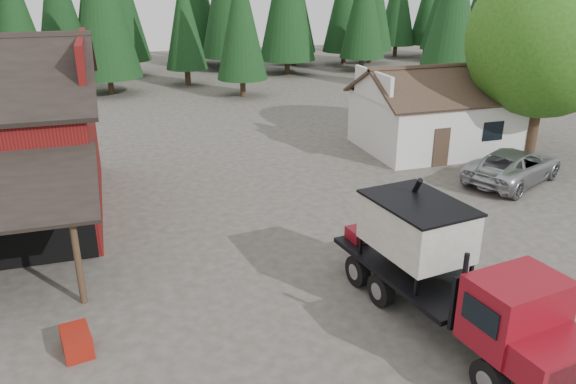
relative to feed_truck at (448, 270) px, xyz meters
name	(u,v)px	position (x,y,z in m)	size (l,w,h in m)	color
ground	(283,308)	(-4.00, 2.18, -1.75)	(120.00, 120.00, 0.00)	#454036
farmhouse	(436,118)	(9.00, 15.17, -0.09)	(8.60, 6.42, 4.65)	silver
deciduous_tree	(547,44)	(13.01, 12.15, 4.16)	(8.00, 8.00, 10.20)	#382619
conifer_backdrop	(153,76)	(-4.00, 44.18, -1.75)	(76.00, 16.00, 16.00)	#103217
near_pine_b	(241,20)	(2.00, 32.18, 4.14)	(3.96, 3.96, 10.40)	#382619
near_pine_c	(454,5)	(18.00, 28.18, 5.14)	(4.84, 4.84, 12.40)	#382619
feed_truck	(448,270)	(0.00, 0.00, 0.00)	(3.35, 8.53, 3.75)	black
silver_car	(514,166)	(9.50, 9.10, -0.95)	(2.65, 5.76, 1.60)	#A6A8AD
equip_box	(77,342)	(-9.72, 1.86, -1.45)	(0.70, 1.10, 0.60)	maroon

